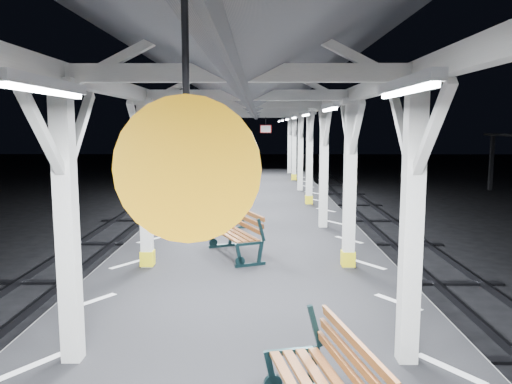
{
  "coord_description": "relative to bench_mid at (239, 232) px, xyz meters",
  "views": [
    {
      "loc": [
        0.24,
        -7.67,
        3.8
      ],
      "look_at": [
        0.15,
        4.36,
        2.2
      ],
      "focal_mm": 35.0,
      "sensor_mm": 36.0,
      "label": 1
    }
  ],
  "objects": [
    {
      "name": "hazard_stripes_right",
      "position": [
        2.65,
        -2.89,
        -0.51
      ],
      "size": [
        1.0,
        48.0,
        0.01
      ],
      "primitive_type": "cube",
      "color": "silver",
      "rests_on": "platform"
    },
    {
      "name": "bench_mid",
      "position": [
        0.0,
        0.0,
        0.0
      ],
      "size": [
        1.31,
        1.91,
        0.97
      ],
      "rotation": [
        0.0,
        0.0,
        0.41
      ],
      "color": "black",
      "rests_on": "platform"
    },
    {
      "name": "hazard_stripes_left",
      "position": [
        -2.25,
        -2.89,
        -0.51
      ],
      "size": [
        1.0,
        48.0,
        0.01
      ],
      "primitive_type": "cube",
      "color": "silver",
      "rests_on": "platform"
    },
    {
      "name": "canopy",
      "position": [
        0.2,
        -2.9,
        3.04
      ],
      "size": [
        5.4,
        49.0,
        4.65
      ],
      "color": "silver",
      "rests_on": "platform"
    },
    {
      "name": "platform",
      "position": [
        0.2,
        -2.89,
        -1.02
      ],
      "size": [
        6.0,
        50.0,
        1.0
      ],
      "primitive_type": "cube",
      "color": "black",
      "rests_on": "ground"
    },
    {
      "name": "bench_far",
      "position": [
        -0.37,
        3.68,
        -0.02
      ],
      "size": [
        1.1,
        1.84,
        0.94
      ],
      "rotation": [
        0.0,
        0.0,
        0.29
      ],
      "color": "black",
      "rests_on": "platform"
    },
    {
      "name": "ground",
      "position": [
        0.2,
        -2.89,
        -1.52
      ],
      "size": [
        120.0,
        120.0,
        0.0
      ],
      "primitive_type": "plane",
      "color": "black",
      "rests_on": "ground"
    }
  ]
}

